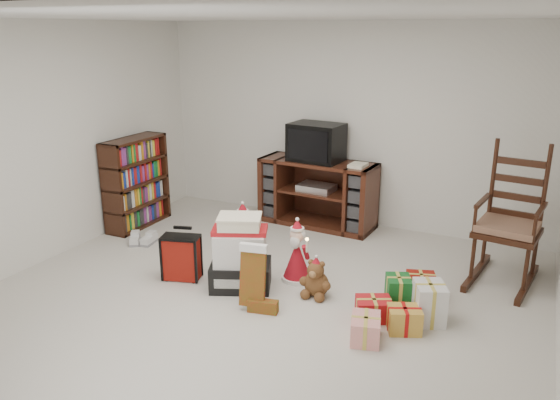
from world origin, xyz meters
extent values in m
cube|color=beige|center=(0.00, 0.00, -0.01)|extent=(5.00, 5.00, 0.01)
cube|color=silver|center=(0.00, 0.00, 2.50)|extent=(5.00, 5.00, 0.01)
cube|color=white|center=(0.00, 2.50, 1.25)|extent=(5.00, 0.01, 2.50)
cube|color=white|center=(-2.50, 0.00, 1.25)|extent=(0.01, 5.00, 2.50)
cube|color=#451C13|center=(-0.27, 2.21, 0.42)|extent=(1.49, 0.62, 0.84)
cube|color=silver|center=(-0.27, 2.18, 0.50)|extent=(0.46, 0.34, 0.08)
cube|color=#32190D|center=(-2.32, 1.20, 0.56)|extent=(0.31, 0.92, 1.13)
cube|color=#32190D|center=(2.01, 1.46, 0.52)|extent=(0.64, 0.62, 0.05)
cube|color=#9C6A55|center=(2.01, 1.46, 0.58)|extent=(0.59, 0.57, 0.07)
cube|color=#32190D|center=(2.01, 1.71, 0.99)|extent=(0.49, 0.13, 0.88)
cube|color=#32190D|center=(2.01, 1.46, 0.03)|extent=(0.70, 1.02, 0.07)
cube|color=black|center=(-0.27, 0.23, 0.13)|extent=(0.68, 0.60, 0.26)
cube|color=silver|center=(-0.27, 0.23, 0.41)|extent=(0.58, 0.52, 0.31)
cube|color=#AD1318|center=(-0.27, 0.23, 0.59)|extent=(0.58, 0.45, 0.05)
cube|color=beige|center=(-0.27, 0.23, 0.66)|extent=(0.47, 0.42, 0.10)
cube|color=maroon|center=(-0.89, 0.13, 0.23)|extent=(0.39, 0.28, 0.46)
cube|color=black|center=(-0.89, 0.21, 0.52)|extent=(0.18, 0.08, 0.03)
ellipsoid|color=brown|center=(0.46, 0.38, 0.12)|extent=(0.24, 0.20, 0.25)
sphere|color=brown|center=(0.46, 0.35, 0.27)|extent=(0.16, 0.16, 0.16)
cone|color=#A1111D|center=(0.16, 0.61, 0.21)|extent=(0.30, 0.30, 0.42)
sphere|color=beige|center=(0.16, 0.61, 0.48)|extent=(0.14, 0.14, 0.14)
cone|color=#A1111D|center=(0.16, 0.61, 0.59)|extent=(0.13, 0.13, 0.11)
cylinder|color=silver|center=(0.31, 0.49, 0.44)|extent=(0.02, 0.02, 0.13)
cone|color=#A1111D|center=(-0.65, 0.96, 0.20)|extent=(0.28, 0.28, 0.39)
sphere|color=beige|center=(-0.65, 0.96, 0.44)|extent=(0.13, 0.13, 0.13)
cone|color=#A1111D|center=(-0.65, 0.96, 0.55)|extent=(0.12, 0.12, 0.10)
cylinder|color=silver|center=(-0.51, 0.85, 0.40)|extent=(0.02, 0.02, 0.12)
cube|color=silver|center=(-1.95, 0.71, 0.05)|extent=(0.23, 0.28, 0.09)
cube|color=silver|center=(-1.79, 0.71, 0.05)|extent=(0.15, 0.27, 0.09)
cube|color=#AD1318|center=(1.05, 0.24, 0.13)|extent=(0.27, 0.27, 0.27)
cube|color=#175F20|center=(1.25, 0.50, 0.13)|extent=(0.27, 0.27, 0.27)
cube|color=gold|center=(1.31, 0.09, 0.13)|extent=(0.27, 0.27, 0.27)
cube|color=white|center=(1.00, -0.12, 0.13)|extent=(0.27, 0.27, 0.27)
cube|color=silver|center=(1.51, 0.29, 0.13)|extent=(0.27, 0.27, 0.27)
cube|color=maroon|center=(1.46, 0.70, 0.13)|extent=(0.27, 0.27, 0.27)
cube|color=black|center=(-0.30, 2.21, 1.07)|extent=(0.67, 0.50, 0.47)
cube|color=black|center=(-0.30, 1.98, 1.07)|extent=(0.54, 0.07, 0.37)
camera|label=1|loc=(2.16, -3.95, 2.40)|focal=35.00mm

